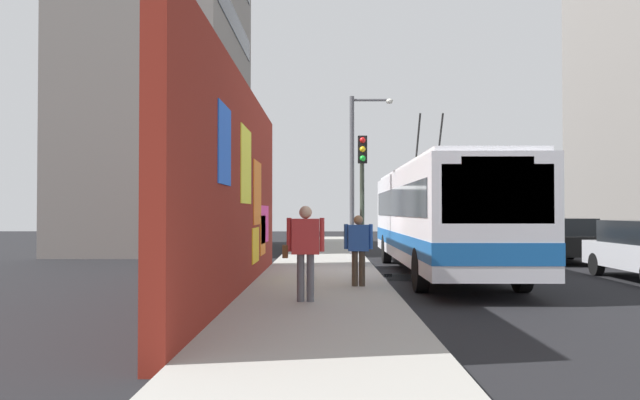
% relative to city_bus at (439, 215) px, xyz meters
% --- Properties ---
extents(ground_plane, '(80.00, 80.00, 0.00)m').
position_rel_city_bus_xyz_m(ground_plane, '(-0.31, 1.80, -1.73)').
color(ground_plane, black).
extents(sidewalk_slab, '(48.00, 3.20, 0.15)m').
position_rel_city_bus_xyz_m(sidewalk_slab, '(-0.31, 3.40, -1.66)').
color(sidewalk_slab, '#9E9B93').
rests_on(sidewalk_slab, ground_plane).
extents(graffiti_wall, '(13.27, 0.32, 4.64)m').
position_rel_city_bus_xyz_m(graffiti_wall, '(-4.66, 5.15, 0.58)').
color(graffiti_wall, maroon).
rests_on(graffiti_wall, ground_plane).
extents(building_far_left, '(11.91, 6.81, 16.25)m').
position_rel_city_bus_xyz_m(building_far_left, '(11.71, 11.00, 6.40)').
color(building_far_left, gray).
rests_on(building_far_left, ground_plane).
extents(city_bus, '(12.46, 2.55, 4.88)m').
position_rel_city_bus_xyz_m(city_bus, '(0.00, 0.00, 0.00)').
color(city_bus, silver).
rests_on(city_bus, ground_plane).
extents(parked_car_black, '(4.36, 1.92, 1.58)m').
position_rel_city_bus_xyz_m(parked_car_black, '(4.47, -5.20, -0.90)').
color(parked_car_black, black).
rests_on(parked_car_black, ground_plane).
extents(pedestrian_at_curb, '(0.22, 0.65, 1.58)m').
position_rel_city_bus_xyz_m(pedestrian_at_curb, '(-4.09, 2.54, -0.66)').
color(pedestrian_at_curb, '#3F3326').
rests_on(pedestrian_at_curb, sidewalk_slab).
extents(pedestrian_near_wall, '(0.24, 0.78, 1.77)m').
position_rel_city_bus_xyz_m(pedestrian_near_wall, '(-6.51, 3.65, -0.53)').
color(pedestrian_near_wall, '#595960').
rests_on(pedestrian_near_wall, sidewalk_slab).
extents(traffic_light, '(0.49, 0.28, 4.02)m').
position_rel_city_bus_xyz_m(traffic_light, '(1.14, 2.15, 1.13)').
color(traffic_light, '#2D382D').
rests_on(traffic_light, sidewalk_slab).
extents(street_lamp, '(0.44, 1.71, 6.22)m').
position_rel_city_bus_xyz_m(street_lamp, '(6.45, 2.05, 2.01)').
color(street_lamp, '#4C4C51').
rests_on(street_lamp, sidewalk_slab).
extents(curbside_puddle, '(1.92, 1.92, 0.00)m').
position_rel_city_bus_xyz_m(curbside_puddle, '(-0.80, 1.20, -1.73)').
color(curbside_puddle, black).
rests_on(curbside_puddle, ground_plane).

